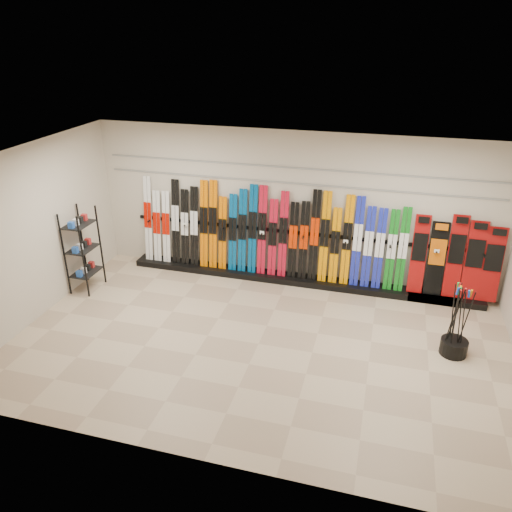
# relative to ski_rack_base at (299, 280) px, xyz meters

# --- Properties ---
(floor) EXTENTS (8.00, 8.00, 0.00)m
(floor) POSITION_rel_ski_rack_base_xyz_m (-0.22, -2.28, -0.06)
(floor) COLOR tan
(floor) RESTS_ON ground
(back_wall) EXTENTS (8.00, 0.00, 8.00)m
(back_wall) POSITION_rel_ski_rack_base_xyz_m (-0.22, 0.22, 1.44)
(back_wall) COLOR #C0B4A4
(back_wall) RESTS_ON floor
(left_wall) EXTENTS (0.00, 5.00, 5.00)m
(left_wall) POSITION_rel_ski_rack_base_xyz_m (-4.22, -2.28, 1.44)
(left_wall) COLOR #C0B4A4
(left_wall) RESTS_ON floor
(ceiling) EXTENTS (8.00, 8.00, 0.00)m
(ceiling) POSITION_rel_ski_rack_base_xyz_m (-0.22, -2.28, 2.94)
(ceiling) COLOR silver
(ceiling) RESTS_ON back_wall
(ski_rack_base) EXTENTS (8.00, 0.40, 0.12)m
(ski_rack_base) POSITION_rel_ski_rack_base_xyz_m (0.00, 0.00, 0.00)
(ski_rack_base) COLOR black
(ski_rack_base) RESTS_ON floor
(skis) EXTENTS (5.37, 0.24, 1.83)m
(skis) POSITION_rel_ski_rack_base_xyz_m (-0.69, 0.05, 0.90)
(skis) COLOR white
(skis) RESTS_ON ski_rack_base
(snowboards) EXTENTS (1.58, 0.24, 1.56)m
(snowboards) POSITION_rel_ski_rack_base_xyz_m (2.88, 0.07, 0.79)
(snowboards) COLOR #990C0C
(snowboards) RESTS_ON ski_rack_base
(accessory_rack) EXTENTS (0.40, 0.60, 1.64)m
(accessory_rack) POSITION_rel_ski_rack_base_xyz_m (-3.97, -1.33, 0.76)
(accessory_rack) COLOR black
(accessory_rack) RESTS_ON floor
(pole_bin) EXTENTS (0.42, 0.42, 0.25)m
(pole_bin) POSITION_rel_ski_rack_base_xyz_m (2.82, -1.71, 0.07)
(pole_bin) COLOR black
(pole_bin) RESTS_ON floor
(ski_poles) EXTENTS (0.32, 0.36, 1.18)m
(ski_poles) POSITION_rel_ski_rack_base_xyz_m (2.78, -1.72, 0.55)
(ski_poles) COLOR black
(ski_poles) RESTS_ON pole_bin
(slatwall_rail_0) EXTENTS (7.60, 0.02, 0.03)m
(slatwall_rail_0) POSITION_rel_ski_rack_base_xyz_m (-0.22, 0.20, 1.94)
(slatwall_rail_0) COLOR gray
(slatwall_rail_0) RESTS_ON back_wall
(slatwall_rail_1) EXTENTS (7.60, 0.02, 0.03)m
(slatwall_rail_1) POSITION_rel_ski_rack_base_xyz_m (-0.22, 0.20, 2.24)
(slatwall_rail_1) COLOR gray
(slatwall_rail_1) RESTS_ON back_wall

